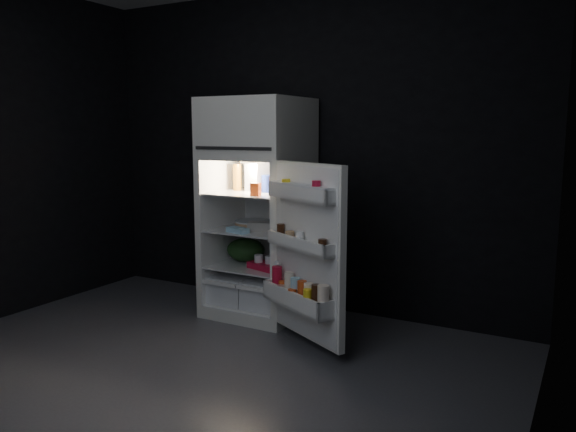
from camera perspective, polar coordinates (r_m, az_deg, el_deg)
The scene contains 18 objects.
floor at distance 3.71m, azimuth -11.11°, elevation -15.69°, with size 4.00×3.40×0.00m, color #4C4C51.
wall_back at distance 4.81m, azimuth 1.60°, elevation 6.62°, with size 4.00×0.00×2.70m, color black.
wall_right at distance 2.58m, azimuth 24.32°, elevation 4.08°, with size 0.00×3.40×2.70m, color black.
refrigerator at distance 4.62m, azimuth -2.96°, elevation 1.61°, with size 0.76×0.71×1.78m.
fridge_door at distance 3.84m, azimuth 1.76°, elevation -3.99°, with size 0.72×0.51×1.22m.
milk_jug at distance 4.63m, azimuth -3.01°, elevation 4.01°, with size 0.16×0.16×0.24m, color white.
mayo_jar at distance 4.56m, azimuth -2.01°, elevation 3.31°, with size 0.11×0.11×0.14m, color #1C339A.
jam_jar at distance 4.49m, azimuth -1.23°, elevation 3.16°, with size 0.11×0.11×0.13m, color black.
amber_bottle at distance 4.72m, azimuth -5.18°, elevation 3.95°, with size 0.07×0.07×0.22m, color #B6751D.
small_carton at distance 4.31m, azimuth -3.32°, elevation 2.72°, with size 0.07×0.05×0.10m, color #C54517.
egg_carton at distance 4.50m, azimuth -2.13°, elevation -1.08°, with size 0.31×0.12×0.07m, color gray.
pie at distance 4.71m, azimuth -3.55°, elevation -0.83°, with size 0.31×0.31×0.04m, color #A98259.
flat_package at distance 4.44m, azimuth -5.12°, elevation -1.44°, with size 0.18×0.09×0.04m, color #93CAE3.
wrapped_pkg at distance 4.68m, azimuth -0.20°, elevation -0.81°, with size 0.12×0.10×0.05m, color beige.
produce_bag at distance 4.76m, azimuth -4.31°, elevation -3.45°, with size 0.33×0.28×0.20m, color #193815.
yogurt_tray at distance 4.50m, azimuth -2.34°, elevation -5.09°, with size 0.28×0.15×0.05m, color #B20F2B.
small_can_red at distance 4.67m, azimuth -0.17°, elevation -4.35°, with size 0.08×0.08×0.09m, color #B20F2B.
small_can_silver at distance 4.67m, azimuth 0.84°, elevation -4.33°, with size 0.07×0.07×0.09m, color silver.
Camera 1 is at (2.21, -2.57, 1.52)m, focal length 35.00 mm.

